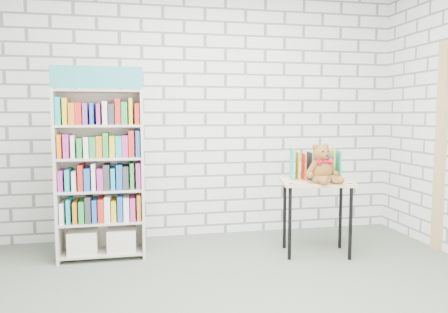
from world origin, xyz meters
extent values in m
plane|color=#555D4E|center=(0.00, 0.00, 0.00)|extent=(4.50, 4.50, 0.00)
cube|color=silver|center=(0.00, 2.00, 1.40)|extent=(4.50, 0.02, 2.80)
cube|color=beige|center=(-1.50, 1.35, 0.81)|extent=(0.03, 0.31, 1.61)
cube|color=beige|center=(-0.72, 1.35, 0.81)|extent=(0.03, 0.31, 1.61)
cube|color=beige|center=(-1.11, 1.50, 0.81)|extent=(0.81, 0.02, 1.61)
cube|color=teal|center=(-1.11, 1.20, 1.71)|extent=(0.81, 0.02, 0.20)
cube|color=beige|center=(-1.11, 1.35, 0.05)|extent=(0.75, 0.29, 0.02)
cube|color=beige|center=(-1.11, 1.35, 0.36)|extent=(0.75, 0.29, 0.02)
cube|color=beige|center=(-1.11, 1.35, 0.66)|extent=(0.75, 0.29, 0.02)
cube|color=beige|center=(-1.11, 1.35, 0.97)|extent=(0.75, 0.29, 0.02)
cube|color=beige|center=(-1.11, 1.35, 1.27)|extent=(0.75, 0.29, 0.02)
cube|color=beige|center=(-1.11, 1.35, 1.60)|extent=(0.75, 0.29, 0.02)
cube|color=silver|center=(-1.29, 1.35, 0.17)|extent=(0.27, 0.25, 0.22)
cube|color=silver|center=(-0.93, 1.35, 0.17)|extent=(0.27, 0.25, 0.22)
cube|color=#333338|center=(-1.11, 1.34, 0.48)|extent=(0.75, 0.25, 0.22)
cube|color=red|center=(-1.11, 1.34, 0.78)|extent=(0.75, 0.25, 0.22)
cube|color=yellow|center=(-1.11, 1.34, 1.09)|extent=(0.75, 0.25, 0.22)
cube|color=blue|center=(-1.11, 1.34, 1.39)|extent=(0.75, 0.25, 0.22)
cube|color=#D9AF82|center=(0.95, 1.06, 0.72)|extent=(0.76, 0.60, 0.03)
cylinder|color=black|center=(0.64, 0.94, 0.35)|extent=(0.03, 0.03, 0.70)
cylinder|color=black|center=(0.71, 1.30, 0.35)|extent=(0.03, 0.03, 0.70)
cylinder|color=black|center=(1.20, 0.83, 0.35)|extent=(0.03, 0.03, 0.70)
cylinder|color=black|center=(1.27, 1.18, 0.35)|extent=(0.03, 0.03, 0.70)
cylinder|color=black|center=(0.65, 0.95, 0.73)|extent=(0.05, 0.05, 0.01)
cylinder|color=black|center=(1.19, 0.84, 0.73)|extent=(0.05, 0.05, 0.01)
cube|color=#29B394|center=(0.75, 1.22, 0.87)|extent=(0.06, 0.21, 0.28)
cube|color=gold|center=(0.81, 1.21, 0.87)|extent=(0.06, 0.21, 0.28)
cube|color=red|center=(0.86, 1.19, 0.87)|extent=(0.06, 0.21, 0.28)
cube|color=black|center=(0.92, 1.18, 0.87)|extent=(0.06, 0.21, 0.28)
cube|color=silver|center=(0.98, 1.17, 0.87)|extent=(0.06, 0.21, 0.28)
cube|color=red|center=(1.03, 1.16, 0.87)|extent=(0.06, 0.21, 0.28)
cube|color=#2B50A4|center=(1.09, 1.15, 0.87)|extent=(0.06, 0.21, 0.28)
cube|color=gold|center=(1.15, 1.14, 0.87)|extent=(0.06, 0.21, 0.28)
cube|color=#29B394|center=(1.20, 1.12, 0.87)|extent=(0.06, 0.21, 0.28)
ellipsoid|color=brown|center=(0.95, 0.98, 0.84)|extent=(0.22, 0.19, 0.22)
sphere|color=brown|center=(0.95, 0.97, 1.01)|extent=(0.16, 0.16, 0.16)
sphere|color=brown|center=(0.89, 0.98, 1.07)|extent=(0.06, 0.06, 0.06)
sphere|color=brown|center=(1.01, 1.00, 1.07)|extent=(0.06, 0.06, 0.06)
sphere|color=brown|center=(0.96, 0.91, 0.99)|extent=(0.06, 0.06, 0.06)
sphere|color=black|center=(0.94, 0.90, 1.03)|extent=(0.02, 0.02, 0.02)
sphere|color=black|center=(0.99, 0.91, 1.03)|extent=(0.02, 0.02, 0.02)
sphere|color=black|center=(0.97, 0.88, 0.99)|extent=(0.02, 0.02, 0.02)
cylinder|color=brown|center=(0.85, 0.94, 0.87)|extent=(0.11, 0.09, 0.16)
cylinder|color=brown|center=(1.06, 0.98, 0.87)|extent=(0.11, 0.10, 0.16)
sphere|color=brown|center=(0.82, 0.92, 0.81)|extent=(0.06, 0.06, 0.06)
sphere|color=brown|center=(1.10, 0.97, 0.81)|extent=(0.06, 0.06, 0.06)
cylinder|color=brown|center=(0.91, 0.86, 0.77)|extent=(0.14, 0.18, 0.09)
cylinder|color=brown|center=(1.03, 0.88, 0.77)|extent=(0.09, 0.17, 0.09)
sphere|color=brown|center=(0.90, 0.78, 0.77)|extent=(0.08, 0.08, 0.08)
sphere|color=brown|center=(1.07, 0.81, 0.77)|extent=(0.08, 0.08, 0.08)
cone|color=red|center=(0.93, 0.91, 0.94)|extent=(0.07, 0.07, 0.06)
cone|color=red|center=(1.00, 0.92, 0.94)|extent=(0.07, 0.07, 0.06)
sphere|color=red|center=(0.96, 0.91, 0.94)|extent=(0.03, 0.03, 0.03)
cube|color=tan|center=(2.23, 0.95, 1.05)|extent=(0.05, 0.12, 2.10)
camera|label=1|loc=(-0.78, -2.90, 1.38)|focal=35.00mm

